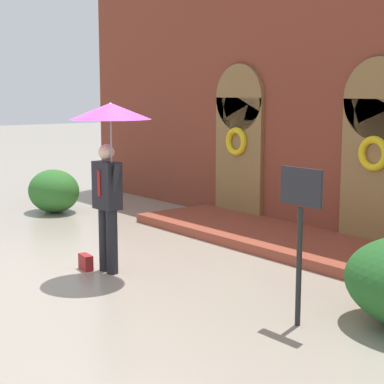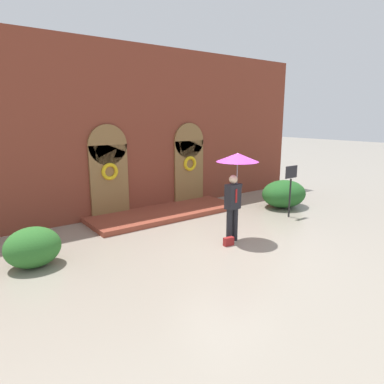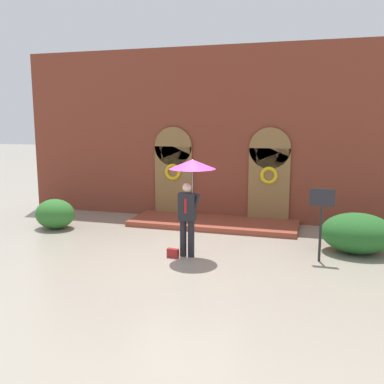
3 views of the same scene
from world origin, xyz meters
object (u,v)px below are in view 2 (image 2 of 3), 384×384
object	(u,v)px
person_with_umbrella	(236,170)
sign_post	(291,183)
handbag	(229,241)
shrub_left	(33,247)
shrub_right	(284,194)

from	to	relation	value
person_with_umbrella	sign_post	size ratio (longest dim) A/B	1.37
handbag	sign_post	bearing A→B (deg)	18.85
person_with_umbrella	shrub_left	distance (m)	5.18
shrub_right	person_with_umbrella	bearing A→B (deg)	-159.19
person_with_umbrella	handbag	distance (m)	1.86
handbag	shrub_left	xyz separation A→B (m)	(-4.36, 1.66, 0.34)
shrub_left	sign_post	bearing A→B (deg)	-6.87
person_with_umbrella	sign_post	world-z (taller)	person_with_umbrella
person_with_umbrella	sign_post	distance (m)	3.12
handbag	shrub_left	size ratio (longest dim) A/B	0.23
sign_post	shrub_left	distance (m)	7.82
sign_post	person_with_umbrella	bearing A→B (deg)	-170.03
sign_post	shrub_left	xyz separation A→B (m)	(-7.73, 0.93, -0.71)
person_with_umbrella	shrub_left	bearing A→B (deg)	162.97
person_with_umbrella	shrub_left	size ratio (longest dim) A/B	1.96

